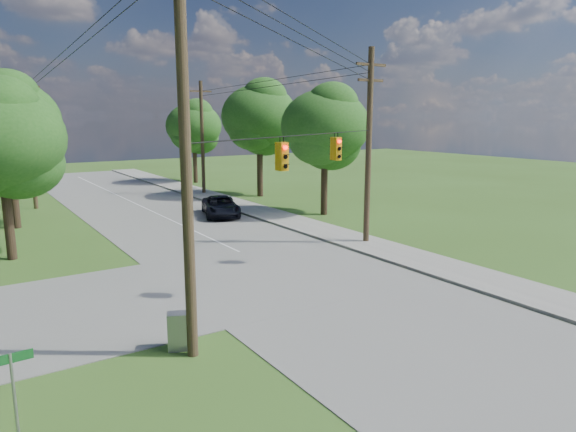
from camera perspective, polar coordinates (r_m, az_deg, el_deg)
ground at (r=17.73m, az=4.18°, el=-12.04°), size 140.00×140.00×0.00m
main_road at (r=22.63m, az=0.53°, el=-6.79°), size 10.00×100.00×0.03m
sidewalk_east at (r=26.77m, az=12.59°, el=-4.14°), size 2.60×100.00×0.12m
pole_sw at (r=14.39m, az=-11.37°, el=7.99°), size 2.00×0.32×12.00m
pole_ne at (r=28.21m, az=8.96°, el=7.90°), size 2.00×0.32×10.50m
pole_north_e at (r=46.93m, az=-9.51°, el=8.66°), size 2.00×0.32×10.00m
pole_north_w at (r=43.26m, az=-26.75°, el=7.46°), size 2.00×0.32×10.00m
power_lines at (r=27.12m, az=-8.33°, el=15.60°), size 13.93×29.62×4.93m
traffic_signals at (r=21.45m, az=2.66°, el=7.16°), size 4.91×3.27×1.05m
tree_w_near at (r=28.03m, az=-29.38°, el=7.55°), size 6.00×6.00×8.40m
tree_w_mid at (r=36.06m, az=-28.81°, el=9.11°), size 6.40×6.40×9.22m
tree_e_near at (r=36.32m, az=4.13°, el=9.91°), size 6.20×6.20×8.81m
tree_e_mid at (r=44.94m, az=-3.20°, el=10.96°), size 6.60×6.60×9.64m
tree_e_far at (r=55.28m, az=-10.42°, el=9.78°), size 5.80×5.80×8.32m
car_main_north at (r=36.41m, az=-7.49°, el=1.09°), size 3.74×5.45×1.38m
control_cabinet at (r=16.16m, az=-12.07°, el=-12.40°), size 0.77×0.68×1.16m
street_name_sign at (r=11.49m, az=-28.08°, el=-17.60°), size 0.79×0.08×2.62m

